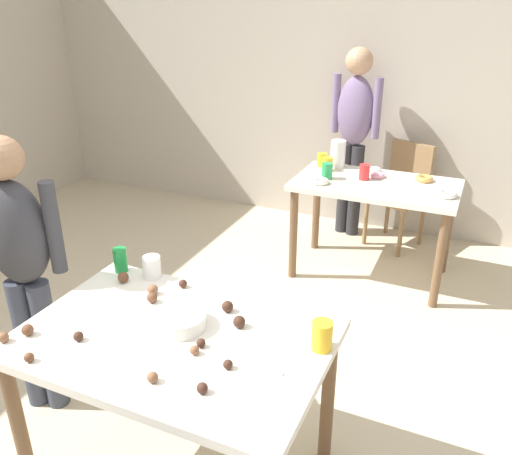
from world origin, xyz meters
TOP-DOWN VIEW (x-y plane):
  - wall_back at (0.00, 3.20)m, footprint 6.40×0.10m
  - dining_table_near at (0.12, 0.01)m, footprint 1.23×0.82m
  - dining_table_far at (0.46, 2.20)m, footprint 1.17×0.67m
  - chair_far_table at (0.55, 2.89)m, footprint 0.52×0.52m
  - person_girl_near at (-0.77, 0.11)m, footprint 0.45×0.28m
  - person_adult_far at (0.10, 2.90)m, footprint 0.45×0.27m
  - mixing_bowl at (0.11, 0.07)m, footprint 0.22×0.22m
  - soda_can at (-0.40, 0.36)m, footprint 0.07×0.07m
  - fork_near at (0.53, -0.04)m, footprint 0.17×0.02m
  - cup_near_0 at (-0.23, 0.38)m, footprint 0.09×0.09m
  - cup_near_1 at (0.69, 0.17)m, footprint 0.08×0.08m
  - cake_ball_0 at (-0.46, -0.30)m, footprint 0.04×0.04m
  - cake_ball_1 at (-0.13, 0.24)m, footprint 0.05×0.05m
  - cake_ball_2 at (0.26, -0.01)m, footprint 0.04×0.04m
  - cake_ball_3 at (0.21, -0.25)m, footprint 0.04×0.04m
  - cake_ball_4 at (-0.28, -0.35)m, footprint 0.04×0.04m
  - cake_ball_5 at (0.24, 0.25)m, footprint 0.05×0.05m
  - cake_ball_6 at (-0.41, -0.22)m, footprint 0.05×0.05m
  - cake_ball_7 at (0.26, -0.06)m, footprint 0.04×0.04m
  - cake_ball_8 at (-0.04, 0.35)m, footprint 0.04×0.04m
  - cake_ball_9 at (0.41, -0.08)m, footprint 0.04×0.04m
  - cake_ball_10 at (-0.10, 0.18)m, footprint 0.05×0.05m
  - cake_ball_11 at (0.34, 0.17)m, footprint 0.05×0.05m
  - cake_ball_12 at (0.39, -0.23)m, footprint 0.04×0.04m
  - cake_ball_13 at (-0.20, -0.17)m, footprint 0.04×0.04m
  - cake_ball_14 at (-0.32, 0.28)m, footprint 0.05×0.05m
  - pitcher_far at (0.09, 2.45)m, footprint 0.12×0.12m
  - cup_far_0 at (0.05, 2.33)m, footprint 0.08×0.08m
  - cup_far_1 at (-0.02, 2.42)m, footprint 0.08×0.08m
  - cup_far_2 at (0.10, 2.14)m, footprint 0.08×0.08m
  - cup_far_3 at (0.36, 2.23)m, footprint 0.08×0.08m
  - donut_far_0 at (0.09, 2.01)m, footprint 0.13×0.13m
  - donut_far_1 at (0.95, 2.10)m, footprint 0.14×0.14m
  - donut_far_2 at (0.38, 2.45)m, footprint 0.11×0.11m
  - donut_far_3 at (0.44, 2.32)m, footprint 0.11×0.11m
  - donut_far_4 at (0.77, 2.37)m, footprint 0.13×0.13m

SIDE VIEW (x-z plane):
  - chair_far_table at x=0.55m, z-range 0.06..0.93m
  - dining_table_far at x=0.46m, z-range 0.26..1.01m
  - dining_table_near at x=0.12m, z-range 0.28..1.03m
  - fork_near at x=0.53m, z-range 0.75..0.76m
  - donut_far_2 at x=0.38m, z-range 0.75..0.78m
  - donut_far_3 at x=0.44m, z-range 0.75..0.78m
  - cake_ball_2 at x=0.26m, z-range 0.75..0.79m
  - cake_ball_9 at x=0.41m, z-range 0.75..0.79m
  - cake_ball_7 at x=0.26m, z-range 0.75..0.79m
  - cake_ball_4 at x=-0.28m, z-range 0.75..0.79m
  - donut_far_0 at x=0.09m, z-range 0.75..0.79m
  - donut_far_4 at x=0.77m, z-range 0.75..0.79m
  - cake_ball_8 at x=-0.04m, z-range 0.75..0.79m
  - cake_ball_13 at x=-0.20m, z-range 0.75..0.79m
  - cake_ball_12 at x=0.39m, z-range 0.75..0.79m
  - cake_ball_3 at x=0.21m, z-range 0.75..0.79m
  - donut_far_1 at x=0.95m, z-range 0.75..0.79m
  - cake_ball_0 at x=-0.46m, z-range 0.75..0.79m
  - cake_ball_6 at x=-0.41m, z-range 0.75..0.80m
  - cake_ball_10 at x=-0.10m, z-range 0.75..0.80m
  - cake_ball_1 at x=-0.13m, z-range 0.75..0.80m
  - cake_ball_5 at x=0.24m, z-range 0.75..0.80m
  - cake_ball_11 at x=0.34m, z-range 0.75..0.80m
  - cake_ball_14 at x=-0.32m, z-range 0.75..0.80m
  - mixing_bowl at x=0.11m, z-range 0.75..0.81m
  - cup_far_0 at x=0.05m, z-range 0.75..0.85m
  - cup_far_1 at x=-0.02m, z-range 0.75..0.85m
  - cup_near_0 at x=-0.23m, z-range 0.75..0.86m
  - cup_far_3 at x=0.36m, z-range 0.75..0.86m
  - cup_near_1 at x=0.69m, z-range 0.75..0.87m
  - cup_far_2 at x=0.10m, z-range 0.75..0.87m
  - soda_can at x=-0.40m, z-range 0.75..0.87m
  - pitcher_far at x=0.09m, z-range 0.75..0.96m
  - person_girl_near at x=-0.77m, z-range 0.14..1.59m
  - person_adult_far at x=0.10m, z-range 0.17..1.78m
  - wall_back at x=0.00m, z-range 0.00..2.60m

